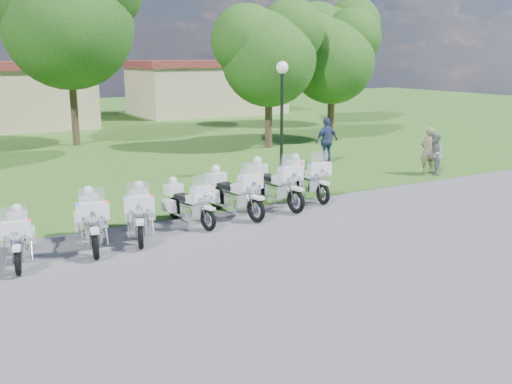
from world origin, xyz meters
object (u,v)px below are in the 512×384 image
motorcycle_1 (92,219)px  lamp_post (282,91)px  motorcycle_3 (188,202)px  motorcycle_4 (232,191)px  motorcycle_2 (140,211)px  motorcycle_0 (18,236)px  motorcycle_6 (307,177)px  bystander_b (434,154)px  bystander_c (327,141)px  bystander_a (428,151)px  motorcycle_5 (273,183)px

motorcycle_1 → lamp_post: bearing=-140.9°
motorcycle_3 → motorcycle_4: 1.47m
motorcycle_1 → motorcycle_2: 1.24m
motorcycle_0 → lamp_post: lamp_post is taller
motorcycle_1 → motorcycle_6: size_ratio=0.99×
motorcycle_6 → bystander_b: 6.20m
motorcycle_0 → motorcycle_4: size_ratio=0.86×
motorcycle_1 → bystander_c: bearing=-141.9°
lamp_post → bystander_b: size_ratio=2.64×
bystander_b → bystander_c: bearing=-112.0°
bystander_b → bystander_a: bearing=-146.9°
motorcycle_3 → motorcycle_5: 3.02m
motorcycle_2 → motorcycle_4: motorcycle_4 is taller
bystander_b → bystander_c: size_ratio=0.84×
motorcycle_4 → bystander_a: 9.36m
motorcycle_0 → lamp_post: bearing=-145.3°
motorcycle_6 → bystander_c: bearing=-128.5°
bystander_a → motorcycle_0: bearing=22.8°
motorcycle_6 → bystander_a: bearing=-167.9°
motorcycle_2 → bystander_c: 11.58m
motorcycle_4 → bystander_a: bearing=177.9°
motorcycle_6 → bystander_c: (4.09, 4.45, 0.29)m
motorcycle_1 → motorcycle_4: size_ratio=0.97×
motorcycle_0 → motorcycle_3: size_ratio=0.98×
motorcycle_0 → motorcycle_6: (8.86, 1.72, 0.08)m
lamp_post → motorcycle_3: bearing=-144.8°
motorcycle_1 → motorcycle_3: size_ratio=1.10×
motorcycle_2 → bystander_c: (10.04, 5.76, 0.31)m
motorcycle_5 → motorcycle_0: bearing=3.6°
motorcycle_2 → bystander_b: size_ratio=1.39×
motorcycle_3 → bystander_b: size_ratio=1.33×
motorcycle_3 → motorcycle_1: bearing=0.5°
motorcycle_4 → motorcycle_5: (1.53, 0.29, 0.03)m
motorcycle_1 → bystander_b: size_ratio=1.46×
motorcycle_1 → lamp_post: (8.08, 4.40, 2.54)m
motorcycle_1 → motorcycle_3: (2.72, 0.61, -0.06)m
motorcycle_5 → lamp_post: bearing=-132.5°
motorcycle_6 → bystander_b: bearing=-171.4°
motorcycle_6 → bystander_c: bystander_c is taller
lamp_post → bystander_b: 6.30m
motorcycle_5 → motorcycle_6: 1.52m
motorcycle_3 → bystander_a: (10.69, 1.71, 0.29)m
motorcycle_2 → motorcycle_4: 3.01m
motorcycle_6 → bystander_a: bystander_a is taller
motorcycle_6 → motorcycle_0: bearing=15.1°
motorcycle_1 → bystander_b: bearing=-161.3°
motorcycle_2 → motorcycle_3: (1.49, 0.47, -0.04)m
motorcycle_0 → bystander_b: (15.04, 2.21, 0.21)m
motorcycle_0 → bystander_b: bearing=-162.6°
motorcycle_1 → motorcycle_5: bearing=-158.7°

